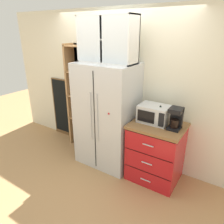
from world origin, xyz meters
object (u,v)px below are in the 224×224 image
Objects in this scene: bottle_green at (160,116)px; coffee_maker at (176,118)px; mug_cream at (158,122)px; microwave at (154,114)px; bottle_cobalt at (160,116)px; chalkboard_menu at (64,108)px; refrigerator at (107,116)px.

coffee_maker is at bearing -6.82° from bottle_green.
coffee_maker is at bearing 6.43° from mug_cream.
mug_cream is at bearing -36.55° from microwave.
bottle_green is at bearing -90.00° from bottle_cobalt.
microwave is 1.58× the size of bottle_green.
chalkboard_menu reaches higher than microwave.
bottle_cobalt is at bearing 91.12° from mug_cream.
coffee_maker is 0.25m from bottle_cobalt.
microwave is 0.35× the size of chalkboard_menu.
microwave is 0.09m from bottle_cobalt.
mug_cream is at bearing -7.96° from chalkboard_menu.
refrigerator is at bearing -174.88° from microwave.
coffee_maker reaches higher than bottle_green.
mug_cream is 0.10× the size of chalkboard_menu.
mug_cream is at bearing -88.88° from bottle_cobalt.
mug_cream is 2.28m from chalkboard_menu.
coffee_maker is (1.13, 0.03, 0.21)m from refrigerator.
coffee_maker is 1.11× the size of bottle_green.
microwave is at bearing 5.12° from refrigerator.
chalkboard_menu is at bearing 173.41° from coffee_maker.
refrigerator is 6.72× the size of bottle_cobalt.
chalkboard_menu is (-2.14, 0.24, -0.42)m from microwave.
coffee_maker is 1.20× the size of bottle_cobalt.
bottle_cobalt is at bearing 90.00° from bottle_green.
refrigerator is 0.91m from bottle_green.
chalkboard_menu reaches higher than bottle_cobalt.
bottle_green is (-0.24, 0.03, -0.03)m from coffee_maker.
bottle_green is (0.89, 0.06, 0.18)m from refrigerator.
bottle_green is (-0.00, 0.06, 0.07)m from mug_cream.
chalkboard_menu is (-2.23, 0.31, -0.34)m from mug_cream.
refrigerator reaches higher than chalkboard_menu.
microwave is 0.34m from coffee_maker.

